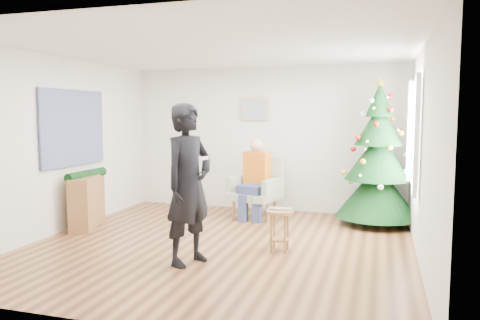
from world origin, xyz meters
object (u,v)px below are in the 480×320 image
(armchair, at_px, (257,195))
(console, at_px, (87,201))
(stool, at_px, (280,230))
(standing_man, at_px, (189,184))
(christmas_tree, at_px, (378,159))

(armchair, distance_m, console, 2.75)
(stool, bearing_deg, standing_man, -140.16)
(christmas_tree, xyz_separation_m, armchair, (-1.96, -0.08, -0.67))
(stool, xyz_separation_m, console, (-3.15, 0.42, 0.13))
(stool, bearing_deg, console, 172.45)
(christmas_tree, distance_m, armchair, 2.08)
(christmas_tree, relative_size, armchair, 2.29)
(standing_man, bearing_deg, christmas_tree, -16.58)
(armchair, height_order, console, armchair)
(standing_man, bearing_deg, console, 83.51)
(standing_man, height_order, console, standing_man)
(stool, bearing_deg, armchair, 113.30)
(christmas_tree, bearing_deg, console, -161.12)
(stool, relative_size, console, 0.53)
(stool, distance_m, standing_man, 1.38)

